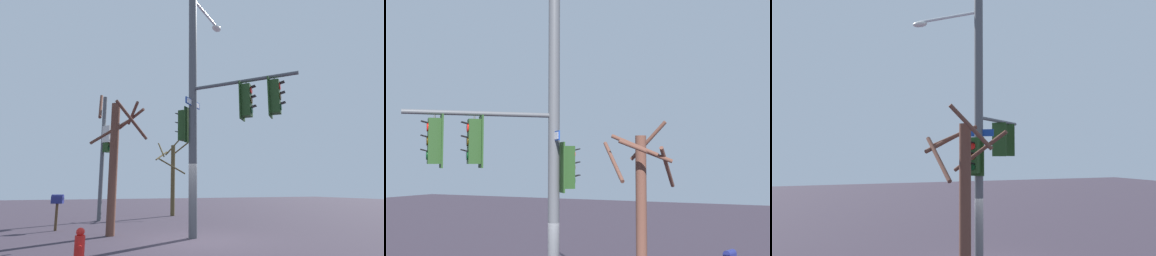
% 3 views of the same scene
% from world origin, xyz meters
% --- Properties ---
extents(main_signal_pole_assembly, '(4.76, 3.14, 9.48)m').
position_xyz_m(main_signal_pole_assembly, '(0.13, -0.58, 4.82)').
color(main_signal_pole_assembly, '#4C4F54').
rests_on(main_signal_pole_assembly, ground).
extents(bare_tree_across_street, '(2.28, 2.10, 5.28)m').
position_xyz_m(bare_tree_across_street, '(1.96, 2.41, 2.74)').
color(bare_tree_across_street, brown).
rests_on(bare_tree_across_street, ground).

